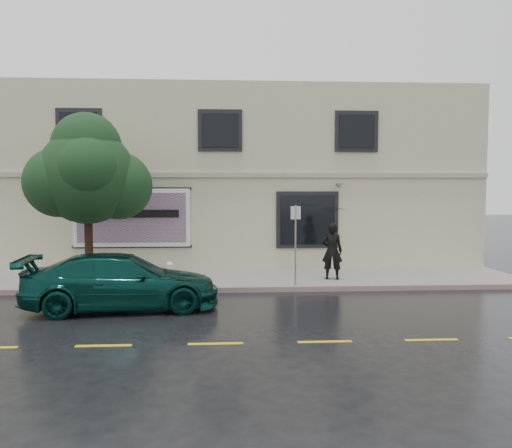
{
  "coord_description": "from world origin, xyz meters",
  "views": [
    {
      "loc": [
        0.24,
        -13.27,
        3.08
      ],
      "look_at": [
        1.14,
        2.2,
        2.0
      ],
      "focal_mm": 35.0,
      "sensor_mm": 36.0,
      "label": 1
    }
  ],
  "objects": [
    {
      "name": "car",
      "position": [
        -2.46,
        -0.44,
        0.71
      ],
      "size": [
        5.09,
        2.64,
        1.43
      ],
      "primitive_type": "imported",
      "rotation": [
        0.0,
        0.0,
        1.67
      ],
      "color": "#08332D",
      "rests_on": "ground"
    },
    {
      "name": "ground",
      "position": [
        0.0,
        0.0,
        0.0
      ],
      "size": [
        90.0,
        90.0,
        0.0
      ],
      "primitive_type": "plane",
      "color": "black",
      "rests_on": "ground"
    },
    {
      "name": "fire_hydrant",
      "position": [
        -1.5,
        1.8,
        0.51
      ],
      "size": [
        0.31,
        0.29,
        0.74
      ],
      "rotation": [
        0.0,
        0.0,
        -0.27
      ],
      "color": "white",
      "rests_on": "sidewalk"
    },
    {
      "name": "road_marking",
      "position": [
        0.0,
        -3.5,
        0.01
      ],
      "size": [
        19.0,
        0.12,
        0.01
      ],
      "primitive_type": "cube",
      "color": "gold",
      "rests_on": "ground"
    },
    {
      "name": "curb",
      "position": [
        0.0,
        1.5,
        0.07
      ],
      "size": [
        20.0,
        0.18,
        0.16
      ],
      "primitive_type": "cube",
      "color": "slate",
      "rests_on": "ground"
    },
    {
      "name": "umbrella",
      "position": [
        3.64,
        2.64,
        2.36
      ],
      "size": [
        1.12,
        1.12,
        0.72
      ],
      "primitive_type": "imported",
      "rotation": [
        0.0,
        0.0,
        0.16
      ],
      "color": "black",
      "rests_on": "pedestrian"
    },
    {
      "name": "street_tree",
      "position": [
        -4.05,
        2.39,
        3.47
      ],
      "size": [
        2.94,
        2.94,
        4.8
      ],
      "color": "#331D16",
      "rests_on": "sidewalk"
    },
    {
      "name": "building",
      "position": [
        0.0,
        9.0,
        3.5
      ],
      "size": [
        20.0,
        8.12,
        7.0
      ],
      "color": "beige",
      "rests_on": "ground"
    },
    {
      "name": "pedestrian",
      "position": [
        3.64,
        2.64,
        1.07
      ],
      "size": [
        0.75,
        0.57,
        1.85
      ],
      "primitive_type": "imported",
      "rotation": [
        0.0,
        0.0,
        2.93
      ],
      "color": "black",
      "rests_on": "sidewalk"
    },
    {
      "name": "billboard",
      "position": [
        -3.2,
        4.92,
        2.05
      ],
      "size": [
        4.3,
        0.16,
        2.2
      ],
      "color": "white",
      "rests_on": "ground"
    },
    {
      "name": "sign_pole",
      "position": [
        2.32,
        1.7,
        1.63
      ],
      "size": [
        0.3,
        0.05,
        2.46
      ],
      "rotation": [
        0.0,
        0.0,
        0.06
      ],
      "color": "gray",
      "rests_on": "sidewalk"
    },
    {
      "name": "sidewalk",
      "position": [
        0.0,
        3.25,
        0.07
      ],
      "size": [
        20.0,
        3.5,
        0.15
      ],
      "primitive_type": "cube",
      "color": "gray",
      "rests_on": "ground"
    }
  ]
}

